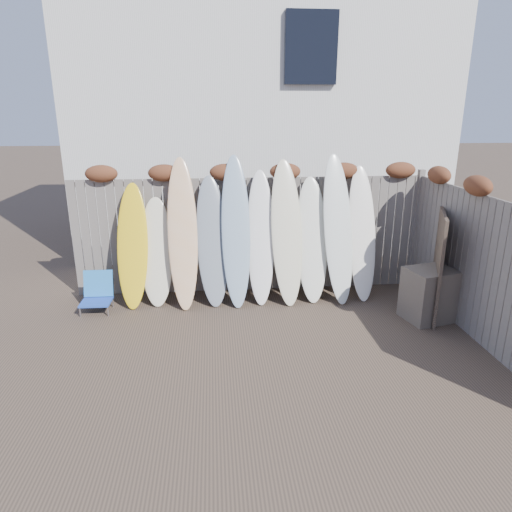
{
  "coord_description": "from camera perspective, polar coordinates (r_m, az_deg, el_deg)",
  "views": [
    {
      "loc": [
        -0.61,
        -5.25,
        3.06
      ],
      "look_at": [
        0.0,
        1.2,
        1.0
      ],
      "focal_mm": 32.0,
      "sensor_mm": 36.0,
      "label": 1
    }
  ],
  "objects": [
    {
      "name": "ground",
      "position": [
        6.11,
        1.09,
        -12.43
      ],
      "size": [
        80.0,
        80.0,
        0.0
      ],
      "primitive_type": "plane",
      "color": "#493A2D"
    },
    {
      "name": "back_fence",
      "position": [
        7.9,
        -0.39,
        3.9
      ],
      "size": [
        6.05,
        0.28,
        2.24
      ],
      "color": "slate",
      "rests_on": "ground"
    },
    {
      "name": "right_fence",
      "position": [
        6.85,
        26.62,
        -0.53
      ],
      "size": [
        0.28,
        4.4,
        2.24
      ],
      "color": "slate",
      "rests_on": "ground"
    },
    {
      "name": "house",
      "position": [
        11.8,
        -0.01,
        18.32
      ],
      "size": [
        8.5,
        5.5,
        6.33
      ],
      "color": "silver",
      "rests_on": "ground"
    },
    {
      "name": "beach_chair",
      "position": [
        7.76,
        -19.22,
        -4.35
      ],
      "size": [
        0.47,
        0.5,
        0.62
      ],
      "color": "blue",
      "rests_on": "ground"
    },
    {
      "name": "wooden_crate",
      "position": [
        7.44,
        20.84,
        -4.51
      ],
      "size": [
        0.81,
        0.72,
        0.8
      ],
      "primitive_type": "cube",
      "rotation": [
        0.0,
        0.0,
        0.24
      ],
      "color": "brown",
      "rests_on": "ground"
    },
    {
      "name": "lattice_panel",
      "position": [
        7.47,
        21.77,
        -1.14
      ],
      "size": [
        0.46,
        1.02,
        1.63
      ],
      "primitive_type": "cube",
      "rotation": [
        0.0,
        0.0,
        -0.4
      ],
      "color": "#342620",
      "rests_on": "ground"
    },
    {
      "name": "surfboard_0",
      "position": [
        7.62,
        -15.18,
        1.21
      ],
      "size": [
        0.54,
        0.73,
        1.97
      ],
      "primitive_type": "ellipsoid",
      "rotation": [
        -0.31,
        0.0,
        -0.07
      ],
      "color": "yellow",
      "rests_on": "ground"
    },
    {
      "name": "surfboard_1",
      "position": [
        7.63,
        -12.33,
        0.51
      ],
      "size": [
        0.54,
        0.63,
        1.74
      ],
      "primitive_type": "ellipsoid",
      "rotation": [
        -0.31,
        0.0,
        -0.01
      ],
      "color": "beige",
      "rests_on": "ground"
    },
    {
      "name": "surfboard_2",
      "position": [
        7.42,
        -9.16,
        2.78
      ],
      "size": [
        0.51,
        0.85,
        2.37
      ],
      "primitive_type": "ellipsoid",
      "rotation": [
        -0.31,
        0.0,
        0.05
      ],
      "color": "#FFCD88",
      "rests_on": "ground"
    },
    {
      "name": "surfboard_3",
      "position": [
        7.48,
        -5.48,
        1.85
      ],
      "size": [
        0.58,
        0.78,
        2.07
      ],
      "primitive_type": "ellipsoid",
      "rotation": [
        -0.31,
        0.0,
        0.1
      ],
      "color": "slate",
      "rests_on": "ground"
    },
    {
      "name": "surfboard_4",
      "position": [
        7.42,
        -2.53,
        3.1
      ],
      "size": [
        0.47,
        0.84,
        2.4
      ],
      "primitive_type": "ellipsoid",
      "rotation": [
        -0.31,
        0.0,
        0.01
      ],
      "color": "#8AA3BB",
      "rests_on": "ground"
    },
    {
      "name": "surfboard_5",
      "position": [
        7.52,
        0.58,
        2.33
      ],
      "size": [
        0.49,
        0.78,
        2.15
      ],
      "primitive_type": "ellipsoid",
      "rotation": [
        -0.31,
        0.0,
        -0.06
      ],
      "color": "white",
      "rests_on": "ground"
    },
    {
      "name": "surfboard_6",
      "position": [
        7.51,
        3.86,
        2.95
      ],
      "size": [
        0.56,
        0.84,
        2.33
      ],
      "primitive_type": "ellipsoid",
      "rotation": [
        -0.31,
        0.0,
        0.06
      ],
      "color": "beige",
      "rests_on": "ground"
    },
    {
      "name": "surfboard_7",
      "position": [
        7.66,
        7.0,
        2.04
      ],
      "size": [
        0.53,
        0.72,
        2.04
      ],
      "primitive_type": "ellipsoid",
      "rotation": [
        -0.31,
        0.0,
        -0.01
      ],
      "color": "white",
      "rests_on": "ground"
    },
    {
      "name": "surfboard_8",
      "position": [
        7.67,
        10.22,
        3.35
      ],
      "size": [
        0.57,
        0.89,
        2.41
      ],
      "primitive_type": "ellipsoid",
      "rotation": [
        -0.31,
        0.0,
        0.1
      ],
      "color": "silver",
      "rests_on": "ground"
    },
    {
      "name": "surfboard_9",
      "position": [
        7.88,
        13.09,
        2.78
      ],
      "size": [
        0.47,
        0.78,
        2.2
      ],
      "primitive_type": "ellipsoid",
      "rotation": [
        -0.31,
        0.0,
        0.0
      ],
      "color": "white",
      "rests_on": "ground"
    }
  ]
}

